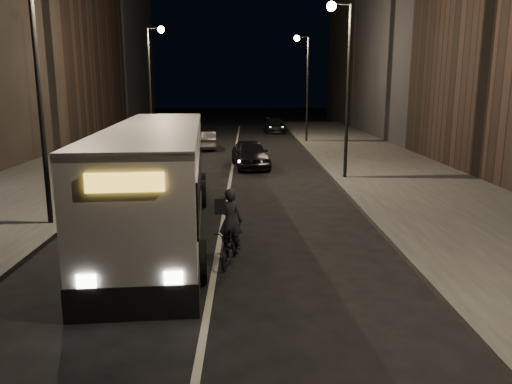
{
  "coord_description": "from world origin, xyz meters",
  "views": [
    {
      "loc": [
        0.83,
        -11.84,
        4.57
      ],
      "look_at": [
        1.09,
        2.4,
        1.5
      ],
      "focal_mm": 35.0,
      "sensor_mm": 36.0,
      "label": 1
    }
  ],
  "objects_px": {
    "car_near": "(250,154)",
    "car_mid": "(207,140)",
    "car_far": "(275,125)",
    "streetlight_left_near": "(45,58)",
    "cyclist_on_bicycle": "(231,239)",
    "city_bus": "(158,175)",
    "streetlight_right_far": "(304,74)",
    "streetlight_left_far": "(153,72)",
    "streetlight_right_mid": "(343,67)"
  },
  "relations": [
    {
      "from": "streetlight_left_far",
      "to": "car_mid",
      "type": "xyz_separation_m",
      "value": [
        3.25,
        2.11,
        -4.72
      ]
    },
    {
      "from": "streetlight_right_mid",
      "to": "car_far",
      "type": "relative_size",
      "value": 1.72
    },
    {
      "from": "streetlight_left_near",
      "to": "car_mid",
      "type": "distance_m",
      "value": 20.91
    },
    {
      "from": "streetlight_left_far",
      "to": "city_bus",
      "type": "distance_m",
      "value": 19.16
    },
    {
      "from": "streetlight_right_mid",
      "to": "car_mid",
      "type": "height_order",
      "value": "streetlight_right_mid"
    },
    {
      "from": "city_bus",
      "to": "streetlight_right_far",
      "type": "bearing_deg",
      "value": 68.73
    },
    {
      "from": "streetlight_left_near",
      "to": "cyclist_on_bicycle",
      "type": "distance_m",
      "value": 8.19
    },
    {
      "from": "city_bus",
      "to": "car_mid",
      "type": "xyz_separation_m",
      "value": [
        -0.12,
        20.64,
        -1.18
      ]
    },
    {
      "from": "streetlight_left_far",
      "to": "city_bus",
      "type": "xyz_separation_m",
      "value": [
        3.38,
        -18.52,
        -3.53
      ]
    },
    {
      "from": "cyclist_on_bicycle",
      "to": "car_near",
      "type": "bearing_deg",
      "value": 98.96
    },
    {
      "from": "car_far",
      "to": "city_bus",
      "type": "bearing_deg",
      "value": -99.61
    },
    {
      "from": "streetlight_right_mid",
      "to": "car_mid",
      "type": "relative_size",
      "value": 2.08
    },
    {
      "from": "streetlight_left_far",
      "to": "car_mid",
      "type": "bearing_deg",
      "value": 33.0
    },
    {
      "from": "streetlight_left_near",
      "to": "car_near",
      "type": "height_order",
      "value": "streetlight_left_near"
    },
    {
      "from": "streetlight_right_mid",
      "to": "cyclist_on_bicycle",
      "type": "xyz_separation_m",
      "value": [
        -4.93,
        -11.52,
        -4.68
      ]
    },
    {
      "from": "city_bus",
      "to": "cyclist_on_bicycle",
      "type": "xyz_separation_m",
      "value": [
        2.36,
        -2.99,
        -1.15
      ]
    },
    {
      "from": "car_mid",
      "to": "streetlight_right_far",
      "type": "bearing_deg",
      "value": -155.89
    },
    {
      "from": "car_near",
      "to": "car_mid",
      "type": "distance_m",
      "value": 8.75
    },
    {
      "from": "city_bus",
      "to": "car_far",
      "type": "bearing_deg",
      "value": 75.87
    },
    {
      "from": "cyclist_on_bicycle",
      "to": "car_near",
      "type": "relative_size",
      "value": 0.45
    },
    {
      "from": "streetlight_left_far",
      "to": "car_near",
      "type": "distance_m",
      "value": 9.91
    },
    {
      "from": "streetlight_left_far",
      "to": "streetlight_right_mid",
      "type": "bearing_deg",
      "value": -43.16
    },
    {
      "from": "car_mid",
      "to": "car_far",
      "type": "bearing_deg",
      "value": -117.39
    },
    {
      "from": "streetlight_right_far",
      "to": "streetlight_left_near",
      "type": "height_order",
      "value": "same"
    },
    {
      "from": "streetlight_left_near",
      "to": "car_far",
      "type": "height_order",
      "value": "streetlight_left_near"
    },
    {
      "from": "car_near",
      "to": "car_mid",
      "type": "relative_size",
      "value": 1.16
    },
    {
      "from": "city_bus",
      "to": "car_near",
      "type": "relative_size",
      "value": 2.78
    },
    {
      "from": "car_far",
      "to": "car_mid",
      "type": "bearing_deg",
      "value": -114.01
    },
    {
      "from": "city_bus",
      "to": "car_far",
      "type": "relative_size",
      "value": 2.67
    },
    {
      "from": "car_mid",
      "to": "streetlight_left_near",
      "type": "bearing_deg",
      "value": 77.24
    },
    {
      "from": "streetlight_right_mid",
      "to": "city_bus",
      "type": "height_order",
      "value": "streetlight_right_mid"
    },
    {
      "from": "streetlight_left_far",
      "to": "cyclist_on_bicycle",
      "type": "xyz_separation_m",
      "value": [
        5.73,
        -21.52,
        -4.68
      ]
    },
    {
      "from": "streetlight_left_near",
      "to": "city_bus",
      "type": "bearing_deg",
      "value": -8.82
    },
    {
      "from": "streetlight_left_near",
      "to": "car_mid",
      "type": "xyz_separation_m",
      "value": [
        3.25,
        20.11,
        -4.72
      ]
    },
    {
      "from": "streetlight_left_far",
      "to": "car_far",
      "type": "xyz_separation_m",
      "value": [
        8.93,
        14.97,
        -4.67
      ]
    },
    {
      "from": "car_mid",
      "to": "cyclist_on_bicycle",
      "type": "bearing_deg",
      "value": 92.42
    },
    {
      "from": "streetlight_left_far",
      "to": "car_near",
      "type": "xyz_separation_m",
      "value": [
        6.34,
        -6.07,
        -4.59
      ]
    },
    {
      "from": "car_near",
      "to": "car_far",
      "type": "bearing_deg",
      "value": 75.48
    },
    {
      "from": "streetlight_left_near",
      "to": "city_bus",
      "type": "distance_m",
      "value": 4.92
    },
    {
      "from": "streetlight_right_far",
      "to": "car_far",
      "type": "distance_m",
      "value": 10.26
    },
    {
      "from": "streetlight_right_mid",
      "to": "streetlight_right_far",
      "type": "distance_m",
      "value": 16.0
    },
    {
      "from": "car_mid",
      "to": "city_bus",
      "type": "bearing_deg",
      "value": 86.77
    },
    {
      "from": "car_near",
      "to": "car_mid",
      "type": "bearing_deg",
      "value": 103.16
    },
    {
      "from": "streetlight_right_far",
      "to": "streetlight_left_far",
      "type": "height_order",
      "value": "same"
    },
    {
      "from": "streetlight_right_far",
      "to": "streetlight_left_far",
      "type": "xyz_separation_m",
      "value": [
        -10.66,
        -6.0,
        0.0
      ]
    },
    {
      "from": "streetlight_right_mid",
      "to": "city_bus",
      "type": "relative_size",
      "value": 0.64
    },
    {
      "from": "cyclist_on_bicycle",
      "to": "car_far",
      "type": "xyz_separation_m",
      "value": [
        3.2,
        36.49,
        0.01
      ]
    },
    {
      "from": "cyclist_on_bicycle",
      "to": "car_far",
      "type": "relative_size",
      "value": 0.43
    },
    {
      "from": "streetlight_left_near",
      "to": "streetlight_left_far",
      "type": "distance_m",
      "value": 18.0
    },
    {
      "from": "streetlight_left_near",
      "to": "cyclist_on_bicycle",
      "type": "relative_size",
      "value": 3.98
    }
  ]
}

